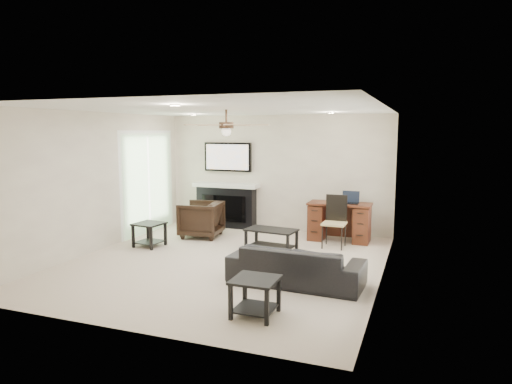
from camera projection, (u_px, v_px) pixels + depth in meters
room_shell at (237, 161)px, 7.32m from camera, size 5.50×5.54×2.52m
sofa at (296, 265)px, 6.45m from camera, size 1.93×0.83×0.55m
armchair at (201, 219)px, 9.33m from camera, size 0.90×0.88×0.73m
coffee_table at (271, 240)px, 8.26m from camera, size 0.95×0.60×0.40m
end_table_near at (255, 297)px, 5.35m from camera, size 0.52×0.52×0.45m
end_table_left at (149, 235)px, 8.57m from camera, size 0.55×0.55×0.45m
fireplace_unit at (226, 185)px, 10.20m from camera, size 1.52×0.34×1.91m
desk at (339, 222)px, 8.99m from camera, size 1.22×0.56×0.76m
desk_chair at (334, 222)px, 8.47m from camera, size 0.43×0.45×0.97m
laptop at (350, 198)px, 8.84m from camera, size 0.33×0.24×0.23m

